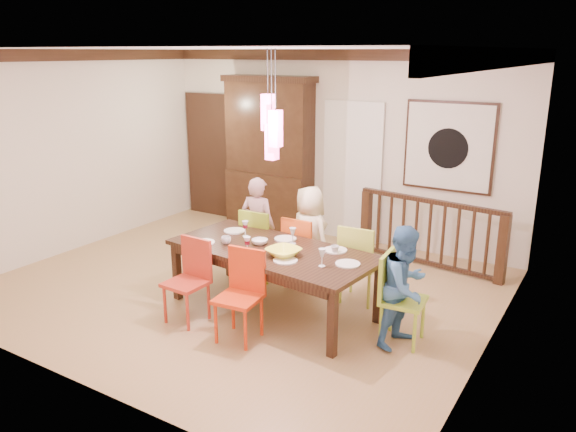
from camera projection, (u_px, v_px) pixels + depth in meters
The scene contains 37 objects.
floor at pixel (241, 287), 7.11m from camera, with size 6.00×6.00×0.00m, color #A98751.
ceiling at pixel (235, 49), 6.29m from camera, with size 6.00×6.00×0.00m, color white.
wall_back at pixel (334, 146), 8.75m from camera, with size 6.00×6.00×0.00m, color beige.
wall_left at pixel (73, 152), 8.21m from camera, with size 5.00×5.00×0.00m, color beige.
wall_right at pixel (500, 211), 5.20m from camera, with size 5.00×5.00×0.00m, color beige.
crown_molding at pixel (235, 56), 6.31m from camera, with size 6.00×5.00×0.16m, color black, non-canonical shape.
panel_door at pixel (212, 157), 10.02m from camera, with size 1.04×0.07×2.24m, color black.
white_doorway at pixel (352, 174), 8.65m from camera, with size 0.97×0.05×2.22m, color silver.
painting at pixel (449, 147), 7.77m from camera, with size 1.25×0.06×1.25m.
pendant_cluster at pixel (272, 127), 5.90m from camera, with size 0.27×0.21×1.14m.
dining_table at pixel (273, 255), 6.30m from camera, with size 2.47×1.31×0.75m.
chair_far_left at pixel (262, 238), 7.27m from camera, with size 0.45×0.45×0.95m.
chair_far_mid at pixel (304, 246), 7.01m from camera, with size 0.42×0.42×0.92m.
chair_far_right at pixel (361, 257), 6.58m from camera, with size 0.46×0.46×0.96m.
chair_near_left at pixel (186, 277), 6.08m from camera, with size 0.43×0.43×0.92m.
chair_near_mid at pixel (238, 291), 5.68m from camera, with size 0.47×0.47×0.94m.
chair_end_right at pixel (404, 293), 5.63m from camera, with size 0.46×0.46×0.94m.
china_hutch at pixel (269, 154), 9.17m from camera, with size 1.59×0.46×2.50m.
balustrade at pixel (429, 232), 7.67m from camera, with size 2.13×0.35×0.96m.
person_far_left at pixel (258, 226), 7.36m from camera, with size 0.48×0.32×1.32m, color #D29FAA.
person_far_mid at pixel (309, 236), 7.03m from camera, with size 0.63×0.41×1.28m, color beige.
person_end_right at pixel (405, 286), 5.57m from camera, with size 0.61×0.47×1.25m, color teal.
serving_bowl at pixel (284, 252), 6.03m from camera, with size 0.36×0.36×0.09m, color #F6F946.
small_bowl at pixel (260, 242), 6.40m from camera, with size 0.19×0.19×0.06m, color white.
cup_left at pixel (226, 240), 6.42m from camera, with size 0.11×0.11×0.09m, color silver.
cup_right at pixel (335, 250), 6.12m from camera, with size 0.09×0.09×0.09m, color silver.
plate_far_left at pixel (234, 231), 6.87m from camera, with size 0.26×0.26×0.01m, color white.
plate_far_mid at pixel (285, 239), 6.58m from camera, with size 0.26×0.26×0.01m, color white.
plate_far_right at pixel (335, 250), 6.20m from camera, with size 0.26×0.26×0.01m, color white.
plate_near_left at pixel (204, 243), 6.45m from camera, with size 0.26×0.26×0.01m, color white.
plate_near_mid at pixel (285, 260), 5.90m from camera, with size 0.26×0.26×0.01m, color white.
plate_end_right at pixel (348, 264), 5.80m from camera, with size 0.26×0.26×0.01m, color white.
wine_glass_a at pixel (245, 229), 6.66m from camera, with size 0.08×0.08×0.19m, color #590C19, non-canonical shape.
wine_glass_b at pixel (293, 236), 6.41m from camera, with size 0.08×0.08×0.19m, color silver, non-canonical shape.
wine_glass_c at pixel (247, 245), 6.10m from camera, with size 0.08×0.08×0.19m, color #590C19, non-canonical shape.
wine_glass_d at pixel (322, 258), 5.73m from camera, with size 0.08×0.08×0.19m, color silver, non-canonical shape.
napkin at pixel (249, 258), 5.98m from camera, with size 0.18×0.14×0.01m, color #D83359.
Camera 1 is at (3.94, -5.29, 2.87)m, focal length 35.00 mm.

